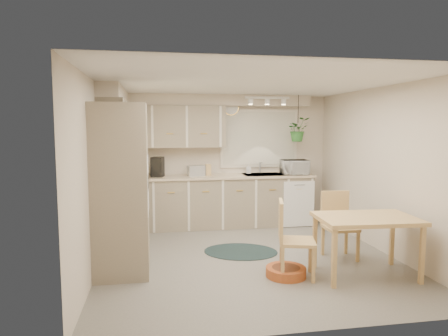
{
  "coord_description": "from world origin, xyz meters",
  "views": [
    {
      "loc": [
        -1.24,
        -5.31,
        1.82
      ],
      "look_at": [
        -0.24,
        0.55,
        1.21
      ],
      "focal_mm": 32.0,
      "sensor_mm": 36.0,
      "label": 1
    }
  ],
  "objects_px": {
    "dining_table": "(365,246)",
    "chair_left": "(297,239)",
    "pet_bed": "(286,272)",
    "microwave": "(295,166)",
    "braided_rug": "(241,251)",
    "chair_back": "(340,226)"
  },
  "relations": [
    {
      "from": "pet_bed",
      "to": "microwave",
      "type": "height_order",
      "value": "microwave"
    },
    {
      "from": "chair_left",
      "to": "pet_bed",
      "type": "xyz_separation_m",
      "value": [
        -0.12,
        0.03,
        -0.41
      ]
    },
    {
      "from": "dining_table",
      "to": "chair_left",
      "type": "xyz_separation_m",
      "value": [
        -0.84,
        0.1,
        0.1
      ]
    },
    {
      "from": "chair_left",
      "to": "chair_back",
      "type": "bearing_deg",
      "value": 139.08
    },
    {
      "from": "dining_table",
      "to": "chair_left",
      "type": "relative_size",
      "value": 1.25
    },
    {
      "from": "dining_table",
      "to": "microwave",
      "type": "bearing_deg",
      "value": 89.68
    },
    {
      "from": "braided_rug",
      "to": "microwave",
      "type": "bearing_deg",
      "value": 47.67
    },
    {
      "from": "dining_table",
      "to": "chair_left",
      "type": "bearing_deg",
      "value": 173.27
    },
    {
      "from": "dining_table",
      "to": "microwave",
      "type": "height_order",
      "value": "microwave"
    },
    {
      "from": "dining_table",
      "to": "microwave",
      "type": "relative_size",
      "value": 2.41
    },
    {
      "from": "braided_rug",
      "to": "chair_left",
      "type": "bearing_deg",
      "value": -66.25
    },
    {
      "from": "chair_left",
      "to": "braided_rug",
      "type": "distance_m",
      "value": 1.25
    },
    {
      "from": "chair_left",
      "to": "braided_rug",
      "type": "xyz_separation_m",
      "value": [
        -0.47,
        1.07,
        -0.46
      ]
    },
    {
      "from": "pet_bed",
      "to": "microwave",
      "type": "bearing_deg",
      "value": 68.51
    },
    {
      "from": "dining_table",
      "to": "pet_bed",
      "type": "height_order",
      "value": "dining_table"
    },
    {
      "from": "chair_back",
      "to": "microwave",
      "type": "xyz_separation_m",
      "value": [
        0.03,
        1.97,
        0.65
      ]
    },
    {
      "from": "pet_bed",
      "to": "microwave",
      "type": "distance_m",
      "value": 2.87
    },
    {
      "from": "chair_back",
      "to": "braided_rug",
      "type": "relative_size",
      "value": 0.85
    },
    {
      "from": "dining_table",
      "to": "chair_left",
      "type": "distance_m",
      "value": 0.85
    },
    {
      "from": "dining_table",
      "to": "pet_bed",
      "type": "xyz_separation_m",
      "value": [
        -0.97,
        0.13,
        -0.31
      ]
    },
    {
      "from": "chair_back",
      "to": "pet_bed",
      "type": "bearing_deg",
      "value": 29.59
    },
    {
      "from": "chair_left",
      "to": "chair_back",
      "type": "distance_m",
      "value": 1.0
    }
  ]
}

